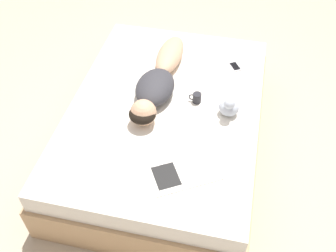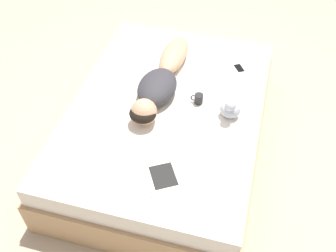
% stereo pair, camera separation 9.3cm
% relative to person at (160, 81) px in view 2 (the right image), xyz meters
% --- Properties ---
extents(ground_plane, '(12.00, 12.00, 0.00)m').
position_rel_person_xyz_m(ground_plane, '(-0.11, 0.18, -0.63)').
color(ground_plane, '#B7A88E').
extents(bed, '(1.62, 2.24, 0.54)m').
position_rel_person_xyz_m(bed, '(-0.11, 0.18, -0.36)').
color(bed, tan).
rests_on(bed, ground_plane).
extents(person, '(0.34, 1.22, 0.21)m').
position_rel_person_xyz_m(person, '(0.00, 0.00, 0.00)').
color(person, tan).
rests_on(person, bed).
extents(open_magazine, '(0.59, 0.52, 0.01)m').
position_rel_person_xyz_m(open_magazine, '(-0.38, 0.83, -0.09)').
color(open_magazine, silver).
rests_on(open_magazine, bed).
extents(coffee_mug, '(0.11, 0.07, 0.09)m').
position_rel_person_xyz_m(coffee_mug, '(-0.35, 0.08, -0.05)').
color(coffee_mug, '#232328').
rests_on(coffee_mug, bed).
extents(cell_phone, '(0.14, 0.16, 0.01)m').
position_rel_person_xyz_m(cell_phone, '(-0.62, -0.46, -0.09)').
color(cell_phone, silver).
rests_on(cell_phone, bed).
extents(plush_toy, '(0.16, 0.17, 0.21)m').
position_rel_person_xyz_m(plush_toy, '(-0.63, 0.17, -0.01)').
color(plush_toy, '#B2BCCC').
rests_on(plush_toy, bed).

